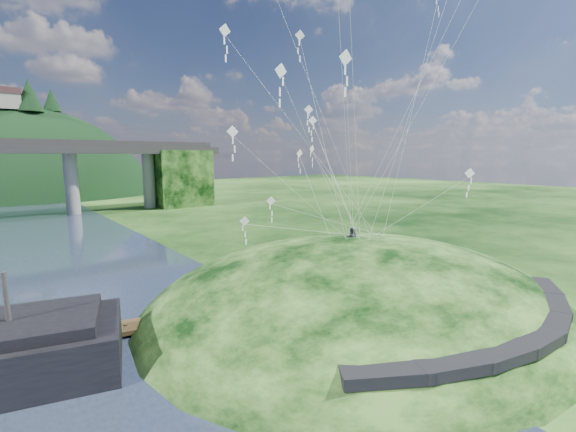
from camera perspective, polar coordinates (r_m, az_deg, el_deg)
ground at (r=26.18m, az=1.36°, el=-17.86°), size 320.00×320.00×0.00m
grass_hill at (r=33.20m, az=10.08°, el=-14.83°), size 36.00×32.00×13.00m
footpath at (r=25.79m, az=30.02°, el=-14.45°), size 22.29×5.84×0.83m
wooden_dock at (r=29.64m, az=-11.88°, el=-13.89°), size 12.90×4.64×0.91m
kite_flyers at (r=33.24m, az=9.44°, el=-1.75°), size 1.06×0.94×1.58m
kite_swarm at (r=29.59m, az=7.10°, el=20.15°), size 21.37×17.01×21.47m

